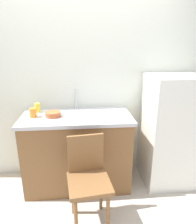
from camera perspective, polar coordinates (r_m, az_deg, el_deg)
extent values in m
plane|color=#BCB2A3|center=(2.38, -3.40, -28.31)|extent=(8.00, 8.00, 0.00)
cube|color=silver|center=(2.68, -4.61, 7.55)|extent=(4.80, 0.10, 2.46)
cube|color=brown|center=(2.62, -5.66, -11.04)|extent=(1.25, 0.60, 0.90)
cube|color=#B7B7BC|center=(2.42, -6.00, -1.37)|extent=(1.29, 0.64, 0.04)
cylinder|color=#B7B7BC|center=(2.62, -6.20, 3.53)|extent=(0.02, 0.02, 0.26)
cube|color=silver|center=(2.74, 19.56, -4.92)|extent=(0.64, 0.61, 1.39)
cylinder|color=brown|center=(2.11, -6.16, -27.37)|extent=(0.04, 0.04, 0.45)
cylinder|color=brown|center=(2.14, 2.77, -26.29)|extent=(0.04, 0.04, 0.45)
cylinder|color=brown|center=(2.33, -7.01, -22.12)|extent=(0.04, 0.04, 0.45)
cylinder|color=brown|center=(2.36, 0.80, -21.29)|extent=(0.04, 0.04, 0.45)
cube|color=brown|center=(2.07, -2.50, -19.19)|extent=(0.44, 0.44, 0.04)
cube|color=brown|center=(2.10, -3.44, -11.37)|extent=(0.36, 0.07, 0.40)
cylinder|color=#B25B33|center=(2.41, -12.42, -0.60)|extent=(0.18, 0.18, 0.06)
cylinder|color=yellow|center=(2.61, -16.55, 1.14)|extent=(0.07, 0.07, 0.11)
cylinder|color=orange|center=(2.44, -17.67, -0.20)|extent=(0.08, 0.08, 0.11)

